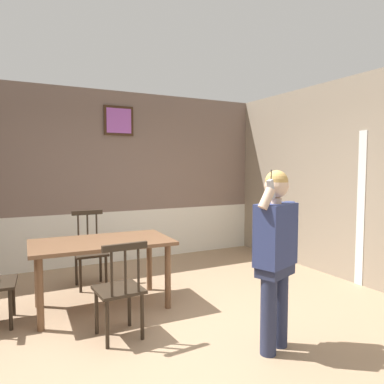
{
  "coord_description": "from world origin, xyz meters",
  "views": [
    {
      "loc": [
        -1.33,
        -3.18,
        1.63
      ],
      "look_at": [
        0.16,
        -0.27,
        1.39
      ],
      "focal_mm": 33.74,
      "sensor_mm": 36.0,
      "label": 1
    }
  ],
  "objects_px": {
    "chair_by_doorway": "(120,290)",
    "person_figure": "(276,249)",
    "dining_table": "(102,249)",
    "chair_near_window": "(90,251)"
  },
  "relations": [
    {
      "from": "chair_near_window",
      "to": "dining_table",
      "type": "bearing_deg",
      "value": 88.58
    },
    {
      "from": "chair_by_doorway",
      "to": "person_figure",
      "type": "distance_m",
      "value": 1.49
    },
    {
      "from": "chair_by_doorway",
      "to": "person_figure",
      "type": "relative_size",
      "value": 0.59
    },
    {
      "from": "dining_table",
      "to": "chair_by_doorway",
      "type": "xyz_separation_m",
      "value": [
        -0.03,
        -0.82,
        -0.21
      ]
    },
    {
      "from": "chair_by_doorway",
      "to": "dining_table",
      "type": "bearing_deg",
      "value": 84.69
    },
    {
      "from": "chair_near_window",
      "to": "person_figure",
      "type": "distance_m",
      "value": 2.74
    },
    {
      "from": "dining_table",
      "to": "chair_near_window",
      "type": "distance_m",
      "value": 0.85
    },
    {
      "from": "dining_table",
      "to": "chair_by_doorway",
      "type": "bearing_deg",
      "value": -91.86
    },
    {
      "from": "dining_table",
      "to": "chair_by_doorway",
      "type": "relative_size",
      "value": 1.69
    },
    {
      "from": "chair_near_window",
      "to": "person_figure",
      "type": "height_order",
      "value": "person_figure"
    }
  ]
}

